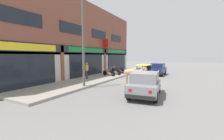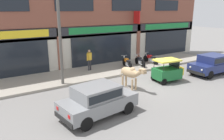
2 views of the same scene
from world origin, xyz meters
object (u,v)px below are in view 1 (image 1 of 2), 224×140
Objects in this scene: motorcycle_1 at (115,71)px; pedestrian at (87,69)px; motorcycle_2 at (118,70)px; car_1 at (145,83)px; car_0 at (158,68)px; motorcycle_0 at (109,72)px; cow at (133,72)px; auto_rickshaw at (144,73)px; utility_pole at (83,44)px.

pedestrian reaches higher than motorcycle_1.
motorcycle_1 is 1.36m from motorcycle_2.
pedestrian reaches higher than car_1.
car_0 is 6.38m from motorcycle_0.
car_0 reaches higher than motorcycle_2.
motorcycle_2 is at bearing 36.55° from cow.
motorcycle_1 is at bearing -7.68° from motorcycle_0.
auto_rickshaw reaches higher than car_0.
auto_rickshaw is 3.98m from motorcycle_0.
motorcycle_0 is at bearing 44.37° from car_1.
motorcycle_0 is at bearing -179.63° from motorcycle_2.
car_0 and car_1 have the same top height.
car_0 is 4.08m from auto_rickshaw.
car_0 is at bearing -18.40° from utility_pole.
pedestrian reaches higher than motorcycle_0.
car_0 is at bearing -45.16° from motorcycle_0.
motorcycle_2 is 0.29× the size of utility_pole.
utility_pole is at bearing -172.50° from motorcycle_2.
motorcycle_1 is at bearing 43.82° from cow.
pedestrian is at bearing 65.95° from car_1.
motorcycle_2 is at bearing 0.37° from motorcycle_0.
auto_rickshaw is 3.87m from motorcycle_1.
motorcycle_1 is at bearing 38.25° from car_1.
motorcycle_0 is at bearing -15.60° from pedestrian.
car_1 reaches higher than motorcycle_1.
motorcycle_0 is (2.53, 3.76, -0.46)m from cow.
auto_rickshaw reaches higher than motorcycle_0.
motorcycle_1 is 0.98× the size of motorcycle_2.
motorcycle_0 is 1.11× the size of pedestrian.
car_0 is (7.03, -0.76, -0.19)m from cow.
auto_rickshaw is at bearing -101.24° from motorcycle_1.
utility_pole is (-3.29, 2.67, 2.25)m from cow.
utility_pole reaches higher than motorcycle_1.
motorcycle_0 is at bearing 172.32° from motorcycle_1.
motorcycle_2 is at bearing 7.62° from motorcycle_1.
motorcycle_2 is (1.35, 0.18, 0.00)m from motorcycle_1.
utility_pole is at bearing -169.42° from motorcycle_0.
pedestrian is at bearing 95.24° from cow.
car_1 is 2.10× the size of motorcycle_0.
motorcycle_0 is (5.90, 5.77, -0.27)m from car_1.
car_1 is at bearing -141.75° from motorcycle_1.
utility_pole is (-8.38, -1.10, 2.72)m from motorcycle_2.
pedestrian is (-5.52, 0.81, 0.60)m from motorcycle_2.
motorcycle_1 is at bearing -13.34° from pedestrian.
pedestrian is at bearing 166.66° from motorcycle_1.
motorcycle_2 is 5.61m from pedestrian.
pedestrian is at bearing 33.70° from utility_pole.
cow reaches higher than car_1.
cow reaches higher than auto_rickshaw.
utility_pole is at bearing 140.89° from cow.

